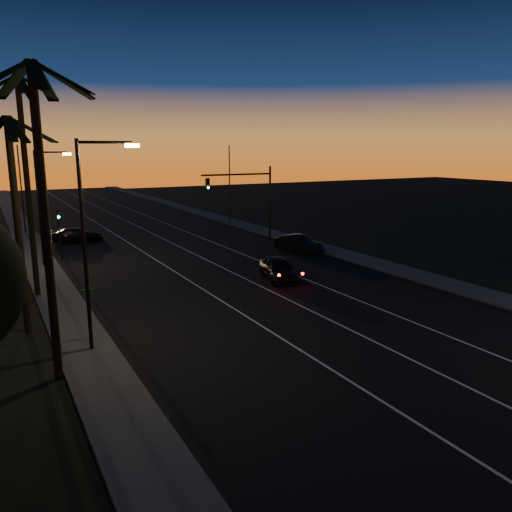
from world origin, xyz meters
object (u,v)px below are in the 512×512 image
signal_mast (248,191)px  right_car (299,244)px  lead_car (278,268)px  cross_car (77,235)px

signal_mast → right_car: bearing=-78.0°
signal_mast → lead_car: size_ratio=1.36×
signal_mast → right_car: 7.79m
signal_mast → cross_car: (-14.24, 7.24, -4.10)m
right_car → cross_car: 20.83m
cross_car → right_car: bearing=-41.4°
right_car → cross_car: right_car is taller
lead_car → signal_mast: bearing=70.5°
signal_mast → right_car: (1.39, -6.52, -4.03)m
right_car → cross_car: size_ratio=0.99×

